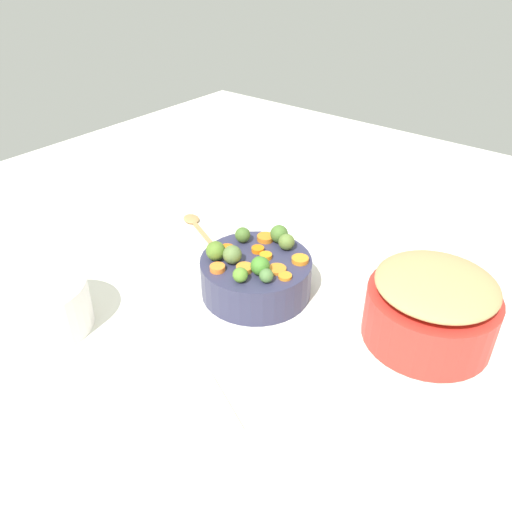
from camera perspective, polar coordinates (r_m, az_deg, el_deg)
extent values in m
cube|color=white|center=(1.21, 0.85, -3.45)|extent=(2.40, 2.40, 0.02)
cylinder|color=#30314E|center=(1.16, 0.00, -2.24)|extent=(0.25, 0.25, 0.09)
cylinder|color=red|center=(1.08, 18.91, -6.37)|extent=(0.26, 0.26, 0.11)
ellipsoid|color=tan|center=(1.04, 19.68, -3.02)|extent=(0.24, 0.24, 0.04)
cylinder|color=orange|center=(1.10, -4.36, -1.37)|extent=(0.04, 0.04, 0.01)
cylinder|color=orange|center=(1.20, 1.07, 2.05)|extent=(0.06, 0.06, 0.01)
cylinder|color=orange|center=(1.13, 4.98, -0.42)|extent=(0.04, 0.04, 0.01)
cylinder|color=orange|center=(1.07, 3.29, -2.30)|extent=(0.04, 0.04, 0.01)
cylinder|color=orange|center=(1.16, 0.20, 0.74)|extent=(0.04, 0.04, 0.01)
cylinder|color=orange|center=(1.14, 1.10, 0.00)|extent=(0.04, 0.04, 0.01)
cylinder|color=orange|center=(1.16, -3.30, 0.79)|extent=(0.04, 0.04, 0.01)
cylinder|color=orange|center=(1.10, 2.39, -1.50)|extent=(0.05, 0.05, 0.01)
cylinder|color=orange|center=(1.09, -1.31, -1.40)|extent=(0.04, 0.04, 0.01)
sphere|color=olive|center=(1.16, 3.45, 1.59)|extent=(0.04, 0.04, 0.04)
sphere|color=#49712E|center=(1.19, 2.73, 2.45)|extent=(0.04, 0.04, 0.04)
sphere|color=#547627|center=(1.13, -4.56, 0.58)|extent=(0.04, 0.04, 0.04)
sphere|color=#4B743B|center=(1.06, 1.17, -2.22)|extent=(0.03, 0.03, 0.03)
sphere|color=#466B2B|center=(1.19, -1.51, 2.39)|extent=(0.04, 0.04, 0.04)
sphere|color=#58892C|center=(1.06, -1.78, -2.14)|extent=(0.03, 0.03, 0.03)
sphere|color=#428029|center=(1.07, 0.47, -1.11)|extent=(0.04, 0.04, 0.04)
sphere|color=#5C753C|center=(1.11, -2.69, 0.15)|extent=(0.04, 0.04, 0.04)
cube|color=#AF8451|center=(1.37, -5.43, 1.84)|extent=(0.10, 0.20, 0.01)
ellipsoid|color=#AF8451|center=(1.47, -7.30, 4.17)|extent=(0.06, 0.07, 0.01)
cylinder|color=white|center=(1.14, -23.03, -5.22)|extent=(0.20, 0.20, 0.11)
cube|color=silver|center=(0.93, -8.12, -17.28)|extent=(0.21, 0.20, 0.01)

